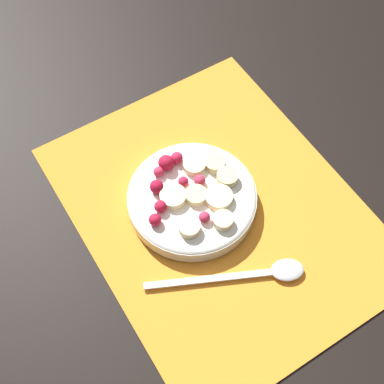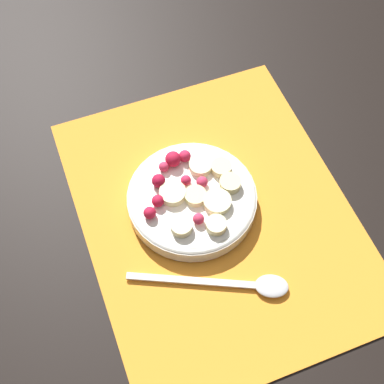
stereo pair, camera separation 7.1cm
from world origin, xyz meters
TOP-DOWN VIEW (x-y plane):
  - ground_plane at (0.00, 0.00)m, footprint 3.00×3.00m
  - placemat at (0.00, 0.00)m, footprint 0.46×0.36m
  - fruit_bowl at (-0.03, -0.03)m, footprint 0.18×0.18m
  - spoon at (0.11, -0.01)m, footprint 0.11×0.20m

SIDE VIEW (x-z plane):
  - ground_plane at x=0.00m, z-range 0.00..0.00m
  - placemat at x=0.00m, z-range 0.00..0.01m
  - spoon at x=0.11m, z-range 0.01..0.01m
  - fruit_bowl at x=-0.03m, z-range 0.00..0.05m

